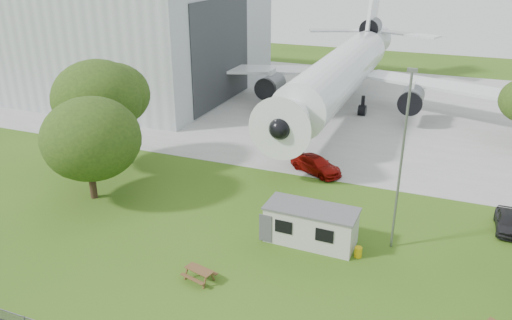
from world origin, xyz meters
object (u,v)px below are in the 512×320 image
at_px(hangar, 98,20).
at_px(site_cabin, 311,225).
at_px(airliner, 344,69).
at_px(picnic_west, 200,280).

bearing_deg(hangar, site_cabin, -37.34).
relative_size(airliner, picnic_west, 26.52).
distance_m(hangar, site_cabin, 52.13).
relative_size(site_cabin, picnic_west, 3.77).
xyz_separation_m(hangar, airliner, (35.97, -0.14, -4.14)).
xyz_separation_m(site_cabin, picnic_west, (-5.04, -6.65, -1.31)).
height_order(hangar, site_cabin, hangar).
distance_m(airliner, site_cabin, 31.74).
bearing_deg(picnic_west, airliner, 104.39).
height_order(airliner, site_cabin, airliner).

